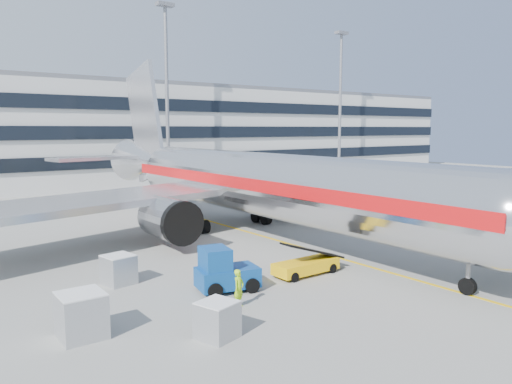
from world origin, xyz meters
TOP-DOWN VIEW (x-y plane):
  - ground at (0.00, 0.00)m, footprint 180.00×180.00m
  - lead_in_line at (0.00, 10.00)m, footprint 0.25×70.00m
  - main_jet at (0.00, 11.72)m, footprint 50.95×48.70m
  - terminal at (0.00, 57.95)m, footprint 150.00×24.25m
  - light_mast_centre at (8.00, 42.00)m, footprint 2.40×1.20m
  - light_mast_east at (42.00, 42.00)m, footprint 2.40×1.20m
  - belt_loader at (-4.34, -0.34)m, footprint 4.36×1.60m
  - baggage_tug at (-9.86, 0.01)m, footprint 3.51×2.61m
  - cargo_container_left at (-17.77, -1.47)m, footprint 1.80×1.80m
  - cargo_container_right at (-13.87, 4.54)m, footprint 1.76×1.76m
  - cargo_container_front at (-13.30, -4.84)m, footprint 1.80×1.80m
  - ramp_worker at (-10.56, -2.41)m, footprint 0.80×0.68m

SIDE VIEW (x-z plane):
  - ground at x=0.00m, z-range 0.00..0.00m
  - lead_in_line at x=0.00m, z-range 0.00..0.01m
  - belt_loader at x=-4.34m, z-range -0.45..1.64m
  - cargo_container_front at x=-13.30m, z-range 0.00..1.54m
  - cargo_container_right at x=-13.87m, z-range 0.00..1.63m
  - ramp_worker at x=-10.56m, z-range 0.00..1.86m
  - cargo_container_left at x=-17.77m, z-range 0.01..1.90m
  - baggage_tug at x=-9.86m, z-range -0.15..2.24m
  - main_jet at x=0.00m, z-range -3.79..12.26m
  - terminal at x=0.00m, z-range 0.00..15.60m
  - light_mast_centre at x=8.00m, z-range 2.15..27.60m
  - light_mast_east at x=42.00m, z-range 2.15..27.60m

